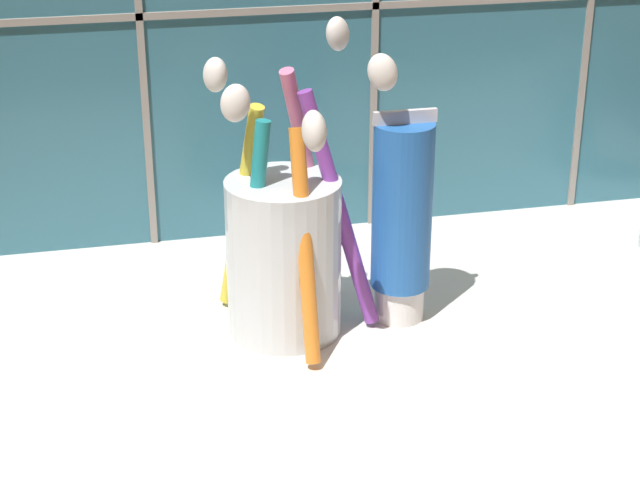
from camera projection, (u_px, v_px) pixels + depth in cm
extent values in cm
cube|color=silver|center=(428.00, 358.00, 65.03)|extent=(66.12, 39.33, 2.00)
cube|color=gray|center=(353.00, 7.00, 74.94)|extent=(76.12, 0.24, 0.50)
cylinder|color=silver|center=(284.00, 257.00, 64.42)|extent=(6.98, 6.98, 9.80)
cylinder|color=purple|center=(340.00, 211.00, 63.56)|extent=(5.06, 1.85, 14.99)
ellipsoid|color=white|center=(383.00, 72.00, 60.23)|extent=(2.43, 1.71, 2.57)
cylinder|color=pink|center=(312.00, 186.00, 66.03)|extent=(4.97, 4.96, 16.02)
ellipsoid|color=white|center=(338.00, 34.00, 64.75)|extent=(2.55, 2.54, 2.62)
cylinder|color=yellow|center=(241.00, 209.00, 65.14)|extent=(2.96, 4.46, 14.03)
ellipsoid|color=white|center=(215.00, 75.00, 63.41)|extent=(2.19, 2.56, 2.56)
cylinder|color=teal|center=(254.00, 230.00, 62.81)|extent=(2.37, 1.01, 13.41)
ellipsoid|color=white|center=(235.00, 103.00, 59.56)|extent=(1.98, 1.39, 2.37)
cylinder|color=orange|center=(305.00, 247.00, 60.85)|extent=(1.04, 4.63, 13.32)
ellipsoid|color=white|center=(314.00, 131.00, 55.87)|extent=(1.37, 2.27, 2.58)
cylinder|color=white|center=(399.00, 300.00, 67.44)|extent=(3.14, 3.14, 2.31)
cylinder|color=blue|center=(402.00, 206.00, 64.86)|extent=(3.69, 3.69, 10.50)
cube|color=silver|center=(405.00, 117.00, 62.59)|extent=(3.87, 0.36, 0.80)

